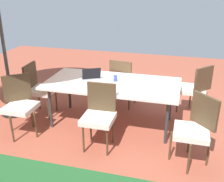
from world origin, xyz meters
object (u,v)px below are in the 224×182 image
Objects in this scene: chair_south at (123,80)px; chair_southwest at (196,87)px; chair_east at (39,87)px; dining_table at (112,85)px; chair_northwest at (195,127)px; laptop at (91,76)px; chair_northeast at (20,102)px; chair_north at (99,113)px; cup at (115,78)px.

chair_southwest is at bearing -172.18° from chair_south.
dining_table is at bearing -93.33° from chair_east.
chair_northwest is 1.99m from laptop.
chair_northwest is at bearing -40.62° from chair_northeast.
chair_north is at bearing -137.16° from chair_northwest.
chair_north and chair_northwest have the same top height.
laptop is at bearing 114.52° from chair_north.
cup is (-1.40, -0.77, 0.28)m from chair_northeast.
chair_north is 2.46× the size of laptop.
chair_southwest and chair_north have the same top height.
chair_northeast is (1.36, 0.70, -0.18)m from dining_table.
chair_south is 1.00× the size of chair_northwest.
chair_southwest is 1.93m from laptop.
chair_southwest is at bearing 44.21° from chair_north.
chair_south is at bearing 176.58° from chair_northwest.
chair_south is 1.00× the size of chair_north.
chair_east is (2.78, -0.78, 0.00)m from chair_northwest.
chair_northeast is 3.10m from chair_southwest.
chair_northwest is at bearing 126.08° from laptop.
chair_east is (1.43, 0.74, 0.00)m from chair_south.
dining_table is at bearing 61.74° from cup.
cup is at bearing -90.47° from chair_east.
chair_northwest is 1.60m from cup.
chair_northeast reaches higher than cup.
cup reaches higher than dining_table.
chair_northeast is 1.00× the size of chair_north.
laptop reaches higher than chair_north.
chair_southwest is 1.51m from chair_northwest.
cup is (1.36, 0.66, 0.28)m from chair_southwest.
chair_northwest is (-1.37, 0.77, -0.18)m from dining_table.
chair_south is 2.03m from chair_northwest.
chair_northwest is at bearing -108.67° from chair_east.
chair_south is at bearing -91.45° from dining_table.
chair_northeast is 2.73m from chair_northwest.
chair_northeast is 1.36m from chair_north.
dining_table is 1.42m from chair_east.
chair_north is 1.37m from chair_northwest.
chair_north is at bearing -2.48° from chair_southwest.
chair_south is 2.46× the size of laptop.
chair_northeast is 1.00× the size of chair_southwest.
laptop is (0.42, 0.66, 0.27)m from chair_south.
chair_south is 1.00× the size of chair_east.
dining_table is 0.13m from cup.
chair_northeast and chair_northwest have the same top height.
chair_northeast is at bearing 177.05° from chair_north.
laptop is at bearing 0.57° from chair_northeast.
chair_north is 0.84m from cup.
cup is at bearing -22.62° from chair_southwest.
chair_northeast reaches higher than dining_table.
chair_south is at bearing 7.39° from chair_northeast.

